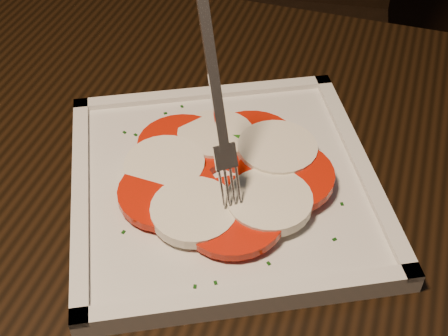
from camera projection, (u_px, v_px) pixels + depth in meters
name	position (u px, v px, depth m)	size (l,w,h in m)	color
table	(252.00, 297.00, 0.62)	(1.29, 0.95, 0.75)	black
plate	(224.00, 185.00, 0.59)	(0.28, 0.28, 0.01)	silver
caprese_salad	(224.00, 172.00, 0.58)	(0.23, 0.23, 0.02)	red
fork	(214.00, 99.00, 0.51)	(0.03, 0.07, 0.16)	white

